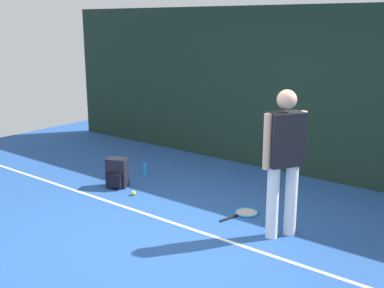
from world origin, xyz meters
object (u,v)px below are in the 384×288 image
object	(u,v)px
tennis_ball_near_player	(133,193)
water_bottle	(145,169)
tennis_player	(284,155)
backpack	(117,173)
tennis_racket	(245,213)

from	to	relation	value
tennis_ball_near_player	water_bottle	world-z (taller)	water_bottle
tennis_player	tennis_ball_near_player	xyz separation A→B (m)	(-2.28, -0.11, -0.93)
tennis_player	backpack	xyz separation A→B (m)	(-2.73, -0.01, -0.76)
tennis_ball_near_player	tennis_player	bearing A→B (deg)	2.84
backpack	tennis_ball_near_player	bearing A→B (deg)	-38.09
tennis_racket	backpack	distance (m)	2.09
tennis_ball_near_player	water_bottle	xyz separation A→B (m)	(-0.49, 0.75, 0.08)
backpack	water_bottle	distance (m)	0.65
tennis_player	tennis_racket	size ratio (longest dim) A/B	2.67
water_bottle	tennis_player	bearing A→B (deg)	-12.93
tennis_player	tennis_ball_near_player	world-z (taller)	tennis_player
tennis_racket	backpack	xyz separation A→B (m)	(-2.06, -0.29, 0.20)
tennis_player	tennis_ball_near_player	distance (m)	2.47
tennis_racket	backpack	size ratio (longest dim) A/B	1.45
tennis_racket	tennis_ball_near_player	distance (m)	1.66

